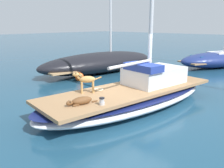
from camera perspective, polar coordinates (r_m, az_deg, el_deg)
The scene contains 10 objects.
ground_plane at distance 8.53m, azimuth 4.52°, elevation -5.35°, with size 120.00×120.00×0.00m, color navy.
sailboat_main at distance 8.42m, azimuth 4.56°, elevation -3.21°, with size 3.56×7.53×0.66m.
cabin_house at distance 9.04m, azimuth 9.82°, elevation 2.23°, with size 1.71×2.41×0.84m.
dog_tan at distance 7.75m, azimuth -6.26°, elevation 0.93°, with size 0.68×0.77×0.70m.
dog_brown at distance 6.71m, azimuth -7.44°, elevation -4.02°, with size 0.43×0.93×0.22m.
deck_winch at distance 6.65m, azimuth -2.43°, elevation -4.17°, with size 0.16×0.16×0.21m.
coiled_rope at distance 8.12m, azimuth -3.22°, elevation -1.29°, with size 0.32×0.32×0.04m, color beige.
moored_boat_far_astern at distance 17.47m, azimuth 23.68°, elevation 5.46°, with size 4.27×6.07×6.26m.
moored_boat_port_side at distance 14.32m, azimuth -2.83°, elevation 5.22°, with size 3.52×8.16×6.16m.
mooring_buoy at distance 12.25m, azimuth -7.75°, elevation 1.69°, with size 0.44×0.44×0.44m, color #E55119.
Camera 1 is at (4.86, -6.40, 2.86)m, focal length 38.33 mm.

